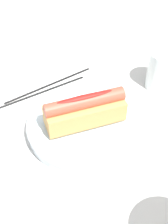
# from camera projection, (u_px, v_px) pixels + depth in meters

# --- Properties ---
(ground_plane) EXTENTS (2.40, 2.40, 0.00)m
(ground_plane) POSITION_uv_depth(u_px,v_px,m) (82.00, 132.00, 0.64)
(ground_plane) COLOR beige
(serving_bowl) EXTENTS (0.23, 0.23, 0.03)m
(serving_bowl) POSITION_uv_depth(u_px,v_px,m) (84.00, 124.00, 0.63)
(serving_bowl) COLOR silver
(serving_bowl) RESTS_ON ground_plane
(hotdog_front) EXTENTS (0.16, 0.09, 0.06)m
(hotdog_front) POSITION_uv_depth(u_px,v_px,m) (84.00, 109.00, 0.60)
(hotdog_front) COLOR tan
(hotdog_front) RESTS_ON serving_bowl
(water_glass) EXTENTS (0.07, 0.07, 0.09)m
(water_glass) POSITION_uv_depth(u_px,v_px,m) (163.00, 71.00, 0.71)
(water_glass) COLOR white
(water_glass) RESTS_ON ground_plane
(chopstick_near) EXTENTS (0.22, 0.02, 0.01)m
(chopstick_near) POSITION_uv_depth(u_px,v_px,m) (40.00, 92.00, 0.72)
(chopstick_near) COLOR black
(chopstick_near) RESTS_ON ground_plane
(chopstick_far) EXTENTS (0.22, 0.01, 0.01)m
(chopstick_far) POSITION_uv_depth(u_px,v_px,m) (49.00, 85.00, 0.74)
(chopstick_far) COLOR black
(chopstick_far) RESTS_ON ground_plane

